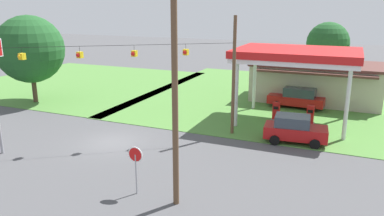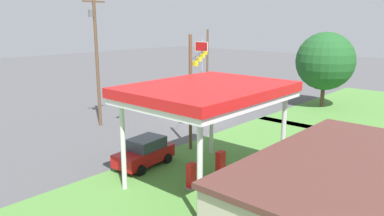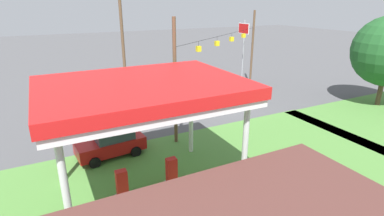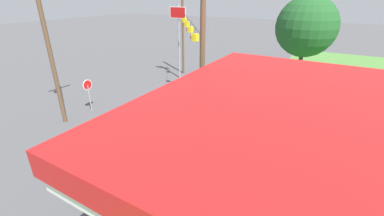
{
  "view_description": "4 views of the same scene",
  "coord_description": "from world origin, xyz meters",
  "views": [
    {
      "loc": [
        14.6,
        -20.19,
        9.13
      ],
      "look_at": [
        5.18,
        1.84,
        2.56
      ],
      "focal_mm": 35.0,
      "sensor_mm": 36.0,
      "label": 1
    },
    {
      "loc": [
        26.9,
        22.89,
        9.38
      ],
      "look_at": [
        5.19,
        3.5,
        2.64
      ],
      "focal_mm": 35.0,
      "sensor_mm": 36.0,
      "label": 2
    },
    {
      "loc": [
        14.74,
        22.57,
        9.34
      ],
      "look_at": [
        4.45,
        2.38,
        1.3
      ],
      "focal_mm": 28.0,
      "sensor_mm": 36.0,
      "label": 3
    },
    {
      "loc": [
        17.08,
        10.39,
        8.33
      ],
      "look_at": [
        4.24,
        2.81,
        1.68
      ],
      "focal_mm": 24.0,
      "sensor_mm": 36.0,
      "label": 4
    }
  ],
  "objects": [
    {
      "name": "gas_station_canopy",
      "position": [
        10.71,
        9.6,
        5.38
      ],
      "size": [
        9.28,
        7.05,
        5.9
      ],
      "color": "silver",
      "rests_on": "ground"
    },
    {
      "name": "car_at_pumps_front",
      "position": [
        11.51,
        4.95,
        0.97
      ],
      "size": [
        4.35,
        2.43,
        1.89
      ],
      "rotation": [
        0.0,
        0.0,
        0.1
      ],
      "color": "#AD1414",
      "rests_on": "ground"
    },
    {
      "name": "stop_sign_roadside",
      "position": [
        5.36,
        -5.63,
        1.81
      ],
      "size": [
        0.8,
        0.08,
        2.5
      ],
      "rotation": [
        0.0,
        0.0,
        3.14
      ],
      "color": "#99999E",
      "rests_on": "ground"
    },
    {
      "name": "fuel_pump_far",
      "position": [
        12.05,
        9.6,
        0.73
      ],
      "size": [
        0.71,
        0.56,
        1.54
      ],
      "color": "gray",
      "rests_on": "ground"
    },
    {
      "name": "stop_sign_overhead",
      "position": [
        -5.31,
        -4.42,
        5.18
      ],
      "size": [
        0.22,
        1.82,
        7.5
      ],
      "color": "gray",
      "rests_on": "ground"
    },
    {
      "name": "ground_plane",
      "position": [
        0.0,
        0.0,
        0.0
      ],
      "size": [
        160.0,
        160.0,
        0.0
      ],
      "primitive_type": "plane",
      "color": "#4C4C4F"
    },
    {
      "name": "signal_span_gantry",
      "position": [
        0.0,
        -0.01,
        4.64
      ],
      "size": [
        14.32,
        10.24,
        8.51
      ],
      "color": "brown",
      "rests_on": "ground"
    },
    {
      "name": "fuel_pump_near",
      "position": [
        9.36,
        9.6,
        0.73
      ],
      "size": [
        0.71,
        0.56,
        1.54
      ],
      "color": "gray",
      "rests_on": "ground"
    },
    {
      "name": "utility_pole_main",
      "position": [
        7.63,
        -5.73,
        6.58
      ],
      "size": [
        2.2,
        0.44,
        11.87
      ],
      "color": "brown",
      "rests_on": "ground"
    }
  ]
}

